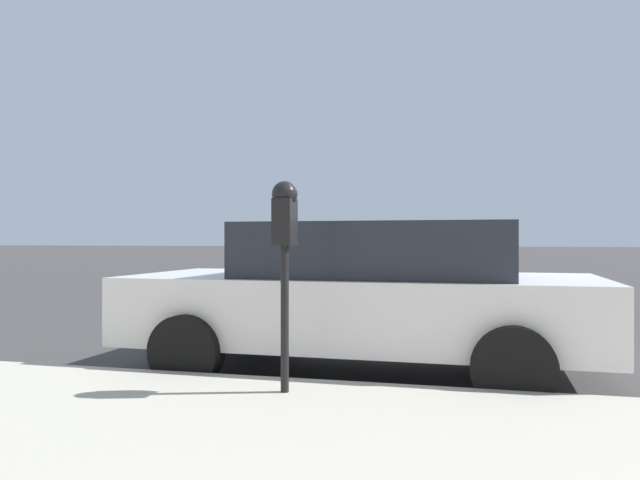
{
  "coord_description": "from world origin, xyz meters",
  "views": [
    {
      "loc": [
        -6.99,
        -0.6,
        1.28
      ],
      "look_at": [
        -2.43,
        0.56,
        1.28
      ],
      "focal_mm": 35.0,
      "sensor_mm": 36.0,
      "label": 1
    }
  ],
  "objects": [
    {
      "name": "parking_meter",
      "position": [
        -2.66,
        0.76,
        1.35
      ],
      "size": [
        0.21,
        0.19,
        1.54
      ],
      "color": "black",
      "rests_on": "sidewalk"
    },
    {
      "name": "ground_plane",
      "position": [
        0.0,
        0.0,
        0.0
      ],
      "size": [
        220.0,
        220.0,
        0.0
      ],
      "primitive_type": "plane",
      "color": "#3D3A3A"
    },
    {
      "name": "car_white",
      "position": [
        -1.12,
        0.44,
        0.77
      ],
      "size": [
        2.17,
        4.38,
        1.44
      ],
      "rotation": [
        0.0,
        0.0,
        -0.01
      ],
      "color": "silver",
      "rests_on": "ground_plane"
    }
  ]
}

